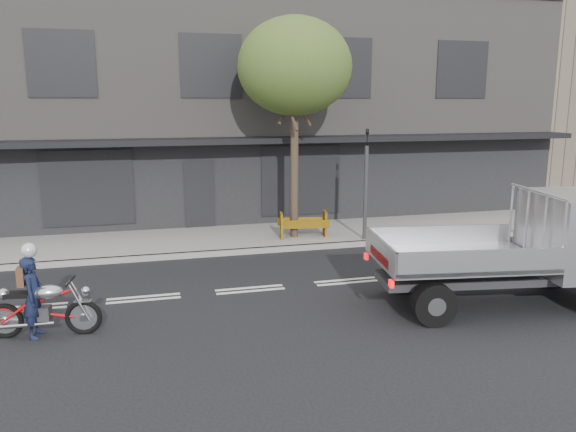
% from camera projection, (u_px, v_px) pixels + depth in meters
% --- Properties ---
extents(ground, '(80.00, 80.00, 0.00)m').
position_uv_depth(ground, '(250.00, 290.00, 13.05)').
color(ground, black).
rests_on(ground, ground).
extents(sidewalk, '(32.00, 3.20, 0.15)m').
position_uv_depth(sidewalk, '(222.00, 239.00, 17.49)').
color(sidewalk, gray).
rests_on(sidewalk, ground).
extents(kerb, '(32.00, 0.20, 0.15)m').
position_uv_depth(kerb, '(230.00, 252.00, 15.97)').
color(kerb, gray).
rests_on(kerb, ground).
extents(building_main, '(26.00, 10.00, 8.00)m').
position_uv_depth(building_main, '(197.00, 108.00, 22.96)').
color(building_main, slate).
rests_on(building_main, ground).
extents(street_tree, '(3.40, 3.40, 6.74)m').
position_uv_depth(street_tree, '(295.00, 67.00, 16.50)').
color(street_tree, '#382B21').
rests_on(street_tree, ground).
extents(traffic_light_pole, '(0.12, 0.12, 3.50)m').
position_uv_depth(traffic_light_pole, '(366.00, 191.00, 16.92)').
color(traffic_light_pole, '#2D2D30').
rests_on(traffic_light_pole, ground).
extents(motorcycle, '(2.09, 0.61, 1.08)m').
position_uv_depth(motorcycle, '(43.00, 307.00, 10.39)').
color(motorcycle, black).
rests_on(motorcycle, ground).
extents(rider, '(0.44, 0.60, 1.54)m').
position_uv_depth(rider, '(34.00, 297.00, 10.31)').
color(rider, '#121934').
rests_on(rider, ground).
extents(flatbed_ute, '(5.62, 2.88, 2.49)m').
position_uv_depth(flatbed_ute, '(558.00, 239.00, 11.98)').
color(flatbed_ute, black).
rests_on(flatbed_ute, ground).
extents(construction_barrier, '(1.58, 0.83, 0.84)m').
position_uv_depth(construction_barrier, '(305.00, 225.00, 17.16)').
color(construction_barrier, '#F4A50C').
rests_on(construction_barrier, sidewalk).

